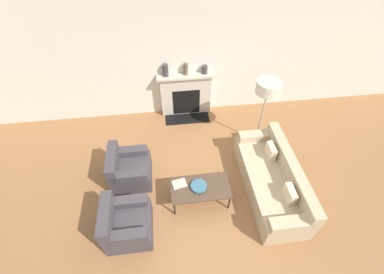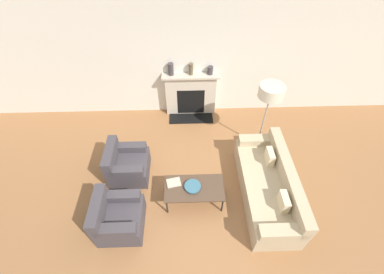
# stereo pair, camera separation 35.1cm
# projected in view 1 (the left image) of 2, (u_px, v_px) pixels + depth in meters

# --- Properties ---
(ground_plane) EXTENTS (18.00, 18.00, 0.00)m
(ground_plane) POSITION_uv_depth(u_px,v_px,m) (211.00, 202.00, 5.04)
(ground_plane) COLOR #99663D
(wall_back) EXTENTS (18.00, 0.06, 2.90)m
(wall_back) POSITION_uv_depth(u_px,v_px,m) (193.00, 60.00, 5.97)
(wall_back) COLOR silver
(wall_back) RESTS_ON ground_plane
(fireplace) EXTENTS (1.38, 0.59, 1.16)m
(fireplace) POSITION_uv_depth(u_px,v_px,m) (186.00, 95.00, 6.50)
(fireplace) COLOR beige
(fireplace) RESTS_ON ground_plane
(couch) EXTENTS (0.87, 2.21, 0.81)m
(couch) POSITION_uv_depth(u_px,v_px,m) (272.00, 180.00, 5.03)
(couch) COLOR tan
(couch) RESTS_ON ground_plane
(armchair_near) EXTENTS (0.79, 0.80, 0.79)m
(armchair_near) POSITION_uv_depth(u_px,v_px,m) (126.00, 224.00, 4.42)
(armchair_near) COLOR #423D42
(armchair_near) RESTS_ON ground_plane
(armchair_far) EXTENTS (0.79, 0.80, 0.79)m
(armchair_far) POSITION_uv_depth(u_px,v_px,m) (129.00, 170.00, 5.21)
(armchair_far) COLOR #423D42
(armchair_far) RESTS_ON ground_plane
(coffee_table) EXTENTS (1.11, 0.59, 0.43)m
(coffee_table) POSITION_uv_depth(u_px,v_px,m) (200.00, 188.00, 4.80)
(coffee_table) COLOR #4C3828
(coffee_table) RESTS_ON ground_plane
(bowl) EXTENTS (0.31, 0.31, 0.06)m
(bowl) POSITION_uv_depth(u_px,v_px,m) (199.00, 186.00, 4.76)
(bowl) COLOR #38667A
(bowl) RESTS_ON coffee_table
(book) EXTENTS (0.30, 0.25, 0.02)m
(book) POSITION_uv_depth(u_px,v_px,m) (179.00, 184.00, 4.82)
(book) COLOR #B2A893
(book) RESTS_ON coffee_table
(floor_lamp) EXTENTS (0.51, 0.51, 1.66)m
(floor_lamp) POSITION_uv_depth(u_px,v_px,m) (268.00, 91.00, 5.16)
(floor_lamp) COLOR gray
(floor_lamp) RESTS_ON ground_plane
(mantel_vase_left) EXTENTS (0.13, 0.13, 0.30)m
(mantel_vase_left) POSITION_uv_depth(u_px,v_px,m) (165.00, 70.00, 5.93)
(mantel_vase_left) COLOR #3D383D
(mantel_vase_left) RESTS_ON fireplace
(mantel_vase_center_left) EXTENTS (0.10, 0.10, 0.28)m
(mantel_vase_center_left) POSITION_uv_depth(u_px,v_px,m) (186.00, 69.00, 5.98)
(mantel_vase_center_left) COLOR brown
(mantel_vase_center_left) RESTS_ON fireplace
(mantel_vase_center_right) EXTENTS (0.13, 0.13, 0.19)m
(mantel_vase_center_right) POSITION_uv_depth(u_px,v_px,m) (205.00, 70.00, 6.05)
(mantel_vase_center_right) COLOR #3D383D
(mantel_vase_center_right) RESTS_ON fireplace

